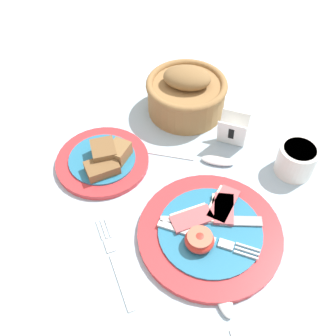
# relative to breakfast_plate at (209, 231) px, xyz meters

# --- Properties ---
(ground_plane) EXTENTS (3.00, 3.00, 0.00)m
(ground_plane) POSITION_rel_breakfast_plate_xyz_m (-0.09, 0.02, -0.01)
(ground_plane) COLOR #A3BCD1
(breakfast_plate) EXTENTS (0.26, 0.26, 0.04)m
(breakfast_plate) POSITION_rel_breakfast_plate_xyz_m (0.00, 0.00, 0.00)
(breakfast_plate) COLOR red
(breakfast_plate) RESTS_ON ground_plane
(bread_plate) EXTENTS (0.19, 0.19, 0.05)m
(bread_plate) POSITION_rel_breakfast_plate_xyz_m (-0.26, 0.05, 0.00)
(bread_plate) COLOR red
(bread_plate) RESTS_ON ground_plane
(sugar_cup) EXTENTS (0.08, 0.08, 0.06)m
(sugar_cup) POSITION_rel_breakfast_plate_xyz_m (0.09, 0.22, 0.02)
(sugar_cup) COLOR white
(sugar_cup) RESTS_ON ground_plane
(bread_basket) EXTENTS (0.18, 0.18, 0.11)m
(bread_basket) POSITION_rel_breakfast_plate_xyz_m (-0.19, 0.28, 0.04)
(bread_basket) COLOR olive
(bread_basket) RESTS_ON ground_plane
(number_card) EXTENTS (0.07, 0.05, 0.07)m
(number_card) POSITION_rel_breakfast_plate_xyz_m (-0.06, 0.23, 0.03)
(number_card) COLOR white
(number_card) RESTS_ON ground_plane
(teaspoon_by_saucer) EXTENTS (0.14, 0.16, 0.01)m
(teaspoon_by_saucer) POSITION_rel_breakfast_plate_xyz_m (0.09, -0.12, -0.00)
(teaspoon_by_saucer) COLOR silver
(teaspoon_by_saucer) RESTS_ON ground_plane
(teaspoon_near_cup) EXTENTS (0.19, 0.07, 0.01)m
(teaspoon_near_cup) POSITION_rel_breakfast_plate_xyz_m (-0.08, 0.16, -0.00)
(teaspoon_near_cup) COLOR silver
(teaspoon_near_cup) RESTS_ON ground_plane
(fork_on_cloth) EXTENTS (0.15, 0.13, 0.01)m
(fork_on_cloth) POSITION_rel_breakfast_plate_xyz_m (-0.12, -0.13, -0.01)
(fork_on_cloth) COLOR silver
(fork_on_cloth) RESTS_ON ground_plane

